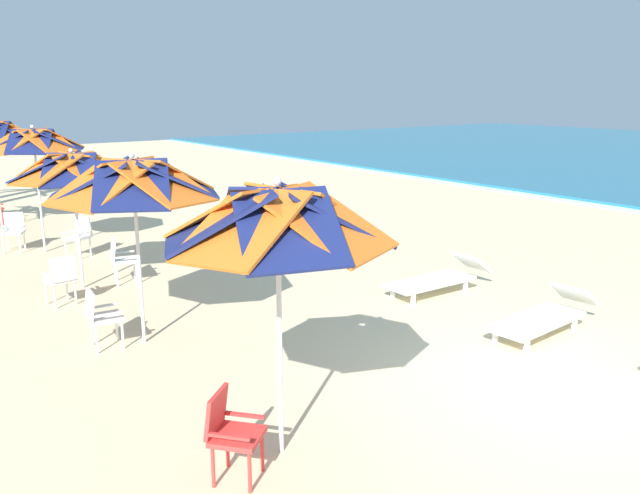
{
  "coord_description": "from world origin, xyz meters",
  "views": [
    {
      "loc": [
        4.17,
        -6.34,
        3.55
      ],
      "look_at": [
        -4.2,
        -0.17,
        1.0
      ],
      "focal_mm": 36.19,
      "sensor_mm": 36.0,
      "label": 1
    }
  ],
  "objects_px": {
    "plastic_chair_3": "(121,258)",
    "plastic_chair_5": "(13,229)",
    "beach_umbrella_2": "(72,168)",
    "sun_lounger_2": "(438,278)",
    "beach_umbrella_1": "(133,181)",
    "beach_umbrella_3": "(34,142)",
    "plastic_chair_1": "(100,315)",
    "plastic_chair_4": "(79,234)",
    "sun_lounger_1": "(544,316)",
    "beach_umbrella_0": "(278,219)",
    "plastic_chair_2": "(61,277)",
    "plastic_chair_0": "(230,430)"
  },
  "relations": [
    {
      "from": "plastic_chair_3",
      "to": "beach_umbrella_2",
      "type": "bearing_deg",
      "value": -102.52
    },
    {
      "from": "plastic_chair_1",
      "to": "plastic_chair_2",
      "type": "xyz_separation_m",
      "value": [
        -2.24,
        0.07,
        0.0
      ]
    },
    {
      "from": "beach_umbrella_3",
      "to": "sun_lounger_1",
      "type": "relative_size",
      "value": 1.29
    },
    {
      "from": "sun_lounger_2",
      "to": "plastic_chair_3",
      "type": "bearing_deg",
      "value": -132.28
    },
    {
      "from": "beach_umbrella_0",
      "to": "plastic_chair_0",
      "type": "distance_m",
      "value": 1.99
    },
    {
      "from": "plastic_chair_1",
      "to": "sun_lounger_1",
      "type": "height_order",
      "value": "plastic_chair_1"
    },
    {
      "from": "beach_umbrella_2",
      "to": "sun_lounger_1",
      "type": "distance_m",
      "value": 8.25
    },
    {
      "from": "beach_umbrella_0",
      "to": "beach_umbrella_2",
      "type": "bearing_deg",
      "value": 179.38
    },
    {
      "from": "beach_umbrella_0",
      "to": "plastic_chair_5",
      "type": "xyz_separation_m",
      "value": [
        -10.53,
        -0.3,
        -1.89
      ]
    },
    {
      "from": "beach_umbrella_3",
      "to": "sun_lounger_2",
      "type": "height_order",
      "value": "beach_umbrella_3"
    },
    {
      "from": "beach_umbrella_0",
      "to": "plastic_chair_4",
      "type": "xyz_separation_m",
      "value": [
        -9.13,
        0.73,
        -1.89
      ]
    },
    {
      "from": "sun_lounger_1",
      "to": "plastic_chair_2",
      "type": "bearing_deg",
      "value": -136.0
    },
    {
      "from": "plastic_chair_1",
      "to": "plastic_chair_3",
      "type": "height_order",
      "value": "same"
    },
    {
      "from": "sun_lounger_2",
      "to": "beach_umbrella_1",
      "type": "bearing_deg",
      "value": -99.95
    },
    {
      "from": "beach_umbrella_0",
      "to": "beach_umbrella_1",
      "type": "xyz_separation_m",
      "value": [
        -3.59,
        -0.02,
        -0.04
      ]
    },
    {
      "from": "plastic_chair_0",
      "to": "plastic_chair_3",
      "type": "height_order",
      "value": "same"
    },
    {
      "from": "beach_umbrella_1",
      "to": "plastic_chair_2",
      "type": "bearing_deg",
      "value": -168.63
    },
    {
      "from": "beach_umbrella_0",
      "to": "plastic_chair_2",
      "type": "height_order",
      "value": "beach_umbrella_0"
    },
    {
      "from": "plastic_chair_1",
      "to": "plastic_chair_4",
      "type": "xyz_separation_m",
      "value": [
        -5.4,
        1.3,
        0.0
      ]
    },
    {
      "from": "plastic_chair_1",
      "to": "sun_lounger_2",
      "type": "distance_m",
      "value": 5.76
    },
    {
      "from": "plastic_chair_1",
      "to": "plastic_chair_5",
      "type": "distance_m",
      "value": 6.8
    },
    {
      "from": "beach_umbrella_3",
      "to": "plastic_chair_4",
      "type": "bearing_deg",
      "value": 30.56
    },
    {
      "from": "plastic_chair_0",
      "to": "plastic_chair_4",
      "type": "xyz_separation_m",
      "value": [
        -9.24,
        1.36,
        0.0
      ]
    },
    {
      "from": "sun_lounger_2",
      "to": "beach_umbrella_3",
      "type": "bearing_deg",
      "value": -146.31
    },
    {
      "from": "beach_umbrella_0",
      "to": "plastic_chair_1",
      "type": "bearing_deg",
      "value": -171.3
    },
    {
      "from": "plastic_chair_1",
      "to": "beach_umbrella_3",
      "type": "distance_m",
      "value": 6.64
    },
    {
      "from": "beach_umbrella_0",
      "to": "plastic_chair_1",
      "type": "distance_m",
      "value": 4.22
    },
    {
      "from": "plastic_chair_4",
      "to": "plastic_chair_2",
      "type": "bearing_deg",
      "value": -21.31
    },
    {
      "from": "plastic_chair_3",
      "to": "beach_umbrella_3",
      "type": "xyz_separation_m",
      "value": [
        -3.39,
        -0.55,
        1.95
      ]
    },
    {
      "from": "plastic_chair_2",
      "to": "sun_lounger_1",
      "type": "xyz_separation_m",
      "value": [
        5.59,
        5.4,
        -0.22
      ]
    },
    {
      "from": "beach_umbrella_0",
      "to": "sun_lounger_1",
      "type": "bearing_deg",
      "value": 94.44
    },
    {
      "from": "plastic_chair_0",
      "to": "plastic_chair_2",
      "type": "xyz_separation_m",
      "value": [
        -6.08,
        0.13,
        0.0
      ]
    },
    {
      "from": "beach_umbrella_1",
      "to": "plastic_chair_5",
      "type": "xyz_separation_m",
      "value": [
        -6.93,
        -0.28,
        -1.84
      ]
    },
    {
      "from": "sun_lounger_2",
      "to": "plastic_chair_5",
      "type": "bearing_deg",
      "value": -145.43
    },
    {
      "from": "beach_umbrella_0",
      "to": "plastic_chair_3",
      "type": "height_order",
      "value": "beach_umbrella_0"
    },
    {
      "from": "beach_umbrella_1",
      "to": "sun_lounger_1",
      "type": "bearing_deg",
      "value": 56.88
    },
    {
      "from": "beach_umbrella_3",
      "to": "sun_lounger_2",
      "type": "xyz_separation_m",
      "value": [
        7.33,
        4.89,
        -2.17
      ]
    },
    {
      "from": "plastic_chair_2",
      "to": "plastic_chair_0",
      "type": "bearing_deg",
      "value": -1.21
    },
    {
      "from": "plastic_chair_2",
      "to": "beach_umbrella_2",
      "type": "bearing_deg",
      "value": 144.97
    },
    {
      "from": "plastic_chair_4",
      "to": "beach_umbrella_2",
      "type": "bearing_deg",
      "value": -15.75
    },
    {
      "from": "plastic_chair_3",
      "to": "plastic_chair_5",
      "type": "distance_m",
      "value": 4.03
    },
    {
      "from": "beach_umbrella_1",
      "to": "beach_umbrella_3",
      "type": "distance_m",
      "value": 6.44
    },
    {
      "from": "plastic_chair_0",
      "to": "sun_lounger_2",
      "type": "bearing_deg",
      "value": 116.11
    },
    {
      "from": "beach_umbrella_1",
      "to": "plastic_chair_2",
      "type": "xyz_separation_m",
      "value": [
        -2.38,
        -0.48,
        -1.84
      ]
    },
    {
      "from": "beach_umbrella_3",
      "to": "plastic_chair_5",
      "type": "height_order",
      "value": "beach_umbrella_3"
    },
    {
      "from": "beach_umbrella_2",
      "to": "sun_lounger_2",
      "type": "bearing_deg",
      "value": 50.81
    },
    {
      "from": "sun_lounger_1",
      "to": "plastic_chair_1",
      "type": "bearing_deg",
      "value": -121.46
    },
    {
      "from": "beach_umbrella_0",
      "to": "plastic_chair_2",
      "type": "relative_size",
      "value": 3.21
    },
    {
      "from": "plastic_chair_5",
      "to": "sun_lounger_2",
      "type": "distance_m",
      "value": 9.51
    },
    {
      "from": "plastic_chair_1",
      "to": "sun_lounger_1",
      "type": "distance_m",
      "value": 6.42
    }
  ]
}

